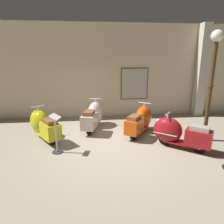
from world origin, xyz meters
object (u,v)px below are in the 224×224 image
lamppost (212,78)px  scooter_0 (43,124)px  scooter_2 (141,120)px  scooter_1 (94,115)px  scooter_3 (177,133)px  info_stanchion (56,137)px

lamppost → scooter_0: bearing=172.0°
scooter_0 → scooter_2: size_ratio=1.01×
lamppost → scooter_2: bearing=154.7°
scooter_1 → scooter_2: 1.67m
scooter_0 → scooter_3: 3.95m
scooter_1 → scooter_3: 2.91m
scooter_2 → scooter_3: 1.39m
scooter_0 → scooter_3: bearing=-139.2°
lamppost → info_stanchion: (-4.29, -0.36, -1.43)m
scooter_1 → scooter_2: scooter_1 is taller
scooter_0 → info_stanchion: bearing=175.5°
scooter_1 → info_stanchion: info_stanchion is taller
scooter_0 → scooter_2: 3.11m
lamppost → info_stanchion: bearing=-175.2°
scooter_1 → scooter_2: bearing=-98.3°
scooter_0 → lamppost: size_ratio=0.50×
lamppost → info_stanchion: size_ratio=3.02×
scooter_3 → info_stanchion: bearing=38.1°
scooter_2 → scooter_3: size_ratio=1.06×
scooter_3 → lamppost: (1.06, 0.38, 1.43)m
scooter_1 → lamppost: size_ratio=0.55×
scooter_0 → info_stanchion: (0.58, -1.04, -0.01)m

